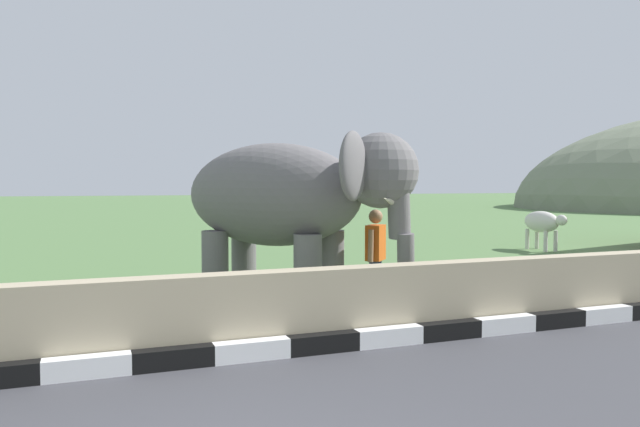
% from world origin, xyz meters
% --- Properties ---
extents(striped_curb, '(16.20, 0.20, 0.24)m').
position_xyz_m(striped_curb, '(-0.35, 3.27, 0.12)').
color(striped_curb, white).
rests_on(striped_curb, ground_plane).
extents(barrier_parapet, '(28.00, 0.36, 1.00)m').
position_xyz_m(barrier_parapet, '(2.00, 3.57, 0.50)').
color(barrier_parapet, tan).
rests_on(barrier_parapet, ground_plane).
extents(elephant, '(3.83, 3.84, 2.86)m').
position_xyz_m(elephant, '(2.37, 5.83, 1.85)').
color(elephant, slate).
rests_on(elephant, ground_plane).
extents(person_handler, '(0.52, 0.54, 1.66)m').
position_xyz_m(person_handler, '(3.65, 5.39, 0.93)').
color(person_handler, navy).
rests_on(person_handler, ground_plane).
extents(cow_near, '(0.70, 1.91, 1.23)m').
position_xyz_m(cow_near, '(12.47, 11.56, 0.87)').
color(cow_near, beige).
rests_on(cow_near, ground_plane).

